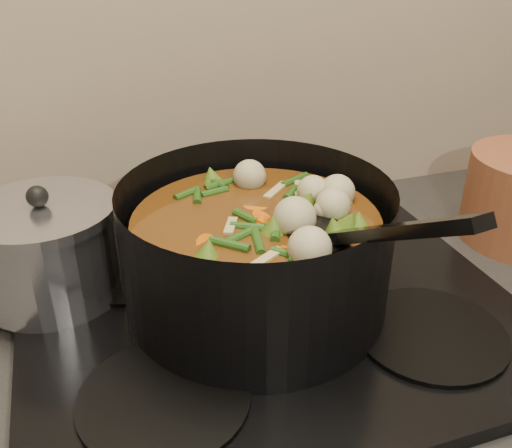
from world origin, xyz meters
name	(u,v)px	position (x,y,z in m)	size (l,w,h in m)	color
stovetop	(267,305)	(0.00, 1.93, 0.92)	(0.62, 0.54, 0.03)	black
stockpot	(256,252)	(-0.02, 1.93, 1.01)	(0.34, 0.44, 0.24)	black
saucepan	(48,250)	(-0.26, 2.04, 0.99)	(0.19, 0.19, 0.15)	silver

